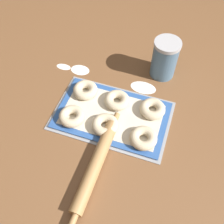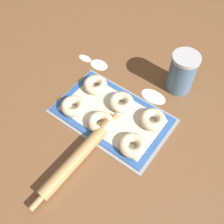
{
  "view_description": "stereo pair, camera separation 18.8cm",
  "coord_description": "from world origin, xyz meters",
  "px_view_note": "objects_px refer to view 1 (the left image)",
  "views": [
    {
      "loc": [
        0.18,
        -0.57,
        0.89
      ],
      "look_at": [
        -0.02,
        -0.0,
        0.03
      ],
      "focal_mm": 42.0,
      "sensor_mm": 36.0,
      "label": 1
    },
    {
      "loc": [
        0.34,
        -0.48,
        0.89
      ],
      "look_at": [
        -0.02,
        -0.0,
        0.03
      ],
      "focal_mm": 42.0,
      "sensor_mm": 36.0,
      "label": 2
    }
  ],
  "objects_px": {
    "bagel_back_left": "(85,90)",
    "baking_tray": "(112,116)",
    "bagel_front_center": "(105,125)",
    "bagel_back_right": "(152,109)",
    "bagel_front_right": "(143,138)",
    "flour_canister": "(165,59)",
    "bagel_back_center": "(117,100)",
    "bagel_front_left": "(72,116)",
    "rolling_pin": "(96,164)"
  },
  "relations": [
    {
      "from": "baking_tray",
      "to": "bagel_back_right",
      "type": "bearing_deg",
      "value": 24.07
    },
    {
      "from": "flour_canister",
      "to": "bagel_front_center",
      "type": "bearing_deg",
      "value": -111.62
    },
    {
      "from": "bagel_front_left",
      "to": "rolling_pin",
      "type": "xyz_separation_m",
      "value": [
        0.16,
        -0.16,
        -0.01
      ]
    },
    {
      "from": "baking_tray",
      "to": "bagel_front_left",
      "type": "xyz_separation_m",
      "value": [
        -0.14,
        -0.07,
        0.03
      ]
    },
    {
      "from": "bagel_front_right",
      "to": "bagel_back_center",
      "type": "distance_m",
      "value": 0.2
    },
    {
      "from": "bagel_front_left",
      "to": "rolling_pin",
      "type": "height_order",
      "value": "same"
    },
    {
      "from": "baking_tray",
      "to": "bagel_back_center",
      "type": "xyz_separation_m",
      "value": [
        0.0,
        0.06,
        0.03
      ]
    },
    {
      "from": "bagel_back_right",
      "to": "rolling_pin",
      "type": "relative_size",
      "value": 0.23
    },
    {
      "from": "bagel_front_left",
      "to": "flour_canister",
      "type": "xyz_separation_m",
      "value": [
        0.28,
        0.37,
        0.06
      ]
    },
    {
      "from": "bagel_front_center",
      "to": "bagel_back_right",
      "type": "bearing_deg",
      "value": 40.52
    },
    {
      "from": "bagel_front_center",
      "to": "bagel_back_left",
      "type": "bearing_deg",
      "value": 135.17
    },
    {
      "from": "baking_tray",
      "to": "flour_canister",
      "type": "distance_m",
      "value": 0.34
    },
    {
      "from": "flour_canister",
      "to": "rolling_pin",
      "type": "xyz_separation_m",
      "value": [
        -0.12,
        -0.53,
        -0.07
      ]
    },
    {
      "from": "bagel_front_left",
      "to": "bagel_front_center",
      "type": "distance_m",
      "value": 0.14
    },
    {
      "from": "bagel_front_left",
      "to": "bagel_back_center",
      "type": "height_order",
      "value": "same"
    },
    {
      "from": "bagel_back_center",
      "to": "bagel_back_right",
      "type": "height_order",
      "value": "same"
    },
    {
      "from": "bagel_back_center",
      "to": "flour_canister",
      "type": "xyz_separation_m",
      "value": [
        0.14,
        0.24,
        0.06
      ]
    },
    {
      "from": "bagel_front_left",
      "to": "rolling_pin",
      "type": "bearing_deg",
      "value": -44.13
    },
    {
      "from": "bagel_back_left",
      "to": "bagel_back_center",
      "type": "height_order",
      "value": "same"
    },
    {
      "from": "bagel_front_right",
      "to": "bagel_back_right",
      "type": "distance_m",
      "value": 0.14
    },
    {
      "from": "bagel_back_left",
      "to": "baking_tray",
      "type": "bearing_deg",
      "value": -26.33
    },
    {
      "from": "flour_canister",
      "to": "rolling_pin",
      "type": "bearing_deg",
      "value": -102.77
    },
    {
      "from": "bagel_front_left",
      "to": "rolling_pin",
      "type": "relative_size",
      "value": 0.23
    },
    {
      "from": "bagel_front_left",
      "to": "bagel_back_center",
      "type": "distance_m",
      "value": 0.2
    },
    {
      "from": "bagel_front_right",
      "to": "flour_canister",
      "type": "height_order",
      "value": "flour_canister"
    },
    {
      "from": "bagel_back_left",
      "to": "rolling_pin",
      "type": "bearing_deg",
      "value": -61.41
    },
    {
      "from": "bagel_front_left",
      "to": "bagel_back_right",
      "type": "bearing_deg",
      "value": 25.14
    },
    {
      "from": "baking_tray",
      "to": "bagel_front_right",
      "type": "relative_size",
      "value": 4.51
    },
    {
      "from": "bagel_back_right",
      "to": "rolling_pin",
      "type": "xyz_separation_m",
      "value": [
        -0.13,
        -0.3,
        -0.01
      ]
    },
    {
      "from": "bagel_front_center",
      "to": "baking_tray",
      "type": "bearing_deg",
      "value": 84.99
    },
    {
      "from": "baking_tray",
      "to": "bagel_front_left",
      "type": "relative_size",
      "value": 4.51
    },
    {
      "from": "bagel_back_right",
      "to": "flour_canister",
      "type": "xyz_separation_m",
      "value": [
        -0.01,
        0.23,
        0.06
      ]
    },
    {
      "from": "bagel_back_left",
      "to": "flour_canister",
      "type": "xyz_separation_m",
      "value": [
        0.28,
        0.23,
        0.06
      ]
    },
    {
      "from": "baking_tray",
      "to": "flour_canister",
      "type": "relative_size",
      "value": 2.59
    },
    {
      "from": "bagel_front_center",
      "to": "rolling_pin",
      "type": "height_order",
      "value": "same"
    },
    {
      "from": "rolling_pin",
      "to": "bagel_front_left",
      "type": "bearing_deg",
      "value": 135.87
    },
    {
      "from": "bagel_back_left",
      "to": "rolling_pin",
      "type": "height_order",
      "value": "same"
    },
    {
      "from": "baking_tray",
      "to": "bagel_back_left",
      "type": "bearing_deg",
      "value": 153.67
    },
    {
      "from": "bagel_front_left",
      "to": "flour_canister",
      "type": "bearing_deg",
      "value": 52.65
    },
    {
      "from": "bagel_front_right",
      "to": "rolling_pin",
      "type": "distance_m",
      "value": 0.2
    },
    {
      "from": "bagel_front_center",
      "to": "bagel_back_right",
      "type": "distance_m",
      "value": 0.21
    },
    {
      "from": "bagel_back_center",
      "to": "flour_canister",
      "type": "bearing_deg",
      "value": 59.67
    },
    {
      "from": "bagel_front_right",
      "to": "bagel_back_left",
      "type": "height_order",
      "value": "same"
    },
    {
      "from": "bagel_back_right",
      "to": "bagel_front_right",
      "type": "bearing_deg",
      "value": -90.03
    },
    {
      "from": "flour_canister",
      "to": "baking_tray",
      "type": "bearing_deg",
      "value": -114.91
    },
    {
      "from": "flour_canister",
      "to": "bagel_back_right",
      "type": "bearing_deg",
      "value": -87.35
    },
    {
      "from": "bagel_front_left",
      "to": "bagel_back_right",
      "type": "relative_size",
      "value": 1.0
    },
    {
      "from": "bagel_back_center",
      "to": "bagel_back_right",
      "type": "xyz_separation_m",
      "value": [
        0.15,
        0.0,
        0.0
      ]
    },
    {
      "from": "bagel_front_right",
      "to": "bagel_back_right",
      "type": "relative_size",
      "value": 1.0
    },
    {
      "from": "bagel_back_left",
      "to": "bagel_back_right",
      "type": "xyz_separation_m",
      "value": [
        0.3,
        -0.0,
        0.0
      ]
    }
  ]
}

